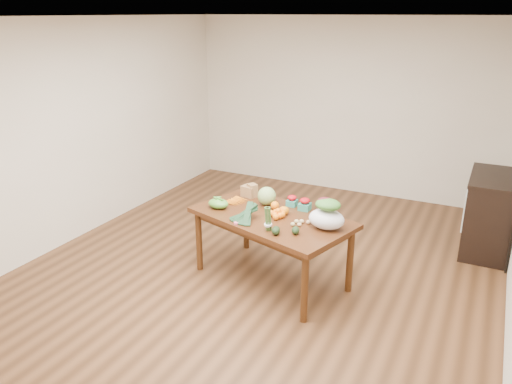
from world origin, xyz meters
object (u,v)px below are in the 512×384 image
at_px(mandarin_cluster, 278,213).
at_px(asparagus_bundle, 268,219).
at_px(dining_table, 271,248).
at_px(kale_bunch, 243,214).
at_px(cabinet, 489,213).
at_px(salad_bag, 327,215).
at_px(paper_bag, 249,190).
at_px(cabbage, 267,196).

distance_m(mandarin_cluster, asparagus_bundle, 0.36).
relative_size(dining_table, asparagus_bundle, 6.56).
bearing_deg(kale_bunch, cabinet, 60.14).
bearing_deg(dining_table, salad_bag, 11.22).
distance_m(paper_bag, salad_bag, 1.18).
relative_size(dining_table, paper_bag, 7.61).
xyz_separation_m(cabinet, paper_bag, (-2.49, -1.42, 0.36)).
bearing_deg(asparagus_bundle, mandarin_cluster, 114.89).
bearing_deg(cabinet, kale_bunch, -136.78).
xyz_separation_m(dining_table, salad_bag, (0.61, -0.06, 0.51)).
xyz_separation_m(cabinet, salad_bag, (-1.41, -1.88, 0.42)).
bearing_deg(salad_bag, cabbage, 157.81).
bearing_deg(mandarin_cluster, cabinet, 43.27).
bearing_deg(dining_table, kale_bunch, -109.82).
bearing_deg(cabinet, cabbage, -144.72).
relative_size(dining_table, cabbage, 8.18).
relative_size(dining_table, cabinet, 1.61).
height_order(mandarin_cluster, salad_bag, salad_bag).
bearing_deg(mandarin_cluster, kale_bunch, -137.16).
distance_m(cabinet, paper_bag, 2.89).
distance_m(dining_table, salad_bag, 0.80).
distance_m(cabbage, kale_bunch, 0.53).
bearing_deg(asparagus_bundle, salad_bag, 48.85).
xyz_separation_m(cabinet, kale_bunch, (-2.22, -2.09, 0.36)).
relative_size(mandarin_cluster, asparagus_bundle, 0.72).
bearing_deg(paper_bag, mandarin_cluster, -36.92).
bearing_deg(paper_bag, cabinet, 29.69).
bearing_deg(salad_bag, cabinet, 53.12).
bearing_deg(cabinet, salad_bag, -126.88).
bearing_deg(dining_table, asparagus_bundle, -53.86).
distance_m(dining_table, kale_bunch, 0.56).
relative_size(mandarin_cluster, kale_bunch, 0.45).
distance_m(asparagus_bundle, salad_bag, 0.57).
xyz_separation_m(cabinet, cabbage, (-2.21, -1.56, 0.38)).
distance_m(dining_table, cabbage, 0.57).
distance_m(kale_bunch, asparagus_bundle, 0.34).
bearing_deg(cabbage, mandarin_cluster, -46.42).
relative_size(cabinet, cabbage, 5.08).
xyz_separation_m(dining_table, cabbage, (-0.18, 0.26, 0.48)).
distance_m(mandarin_cluster, kale_bunch, 0.37).
xyz_separation_m(cabbage, kale_bunch, (-0.02, -0.53, -0.02)).
height_order(cabinet, salad_bag, salad_bag).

